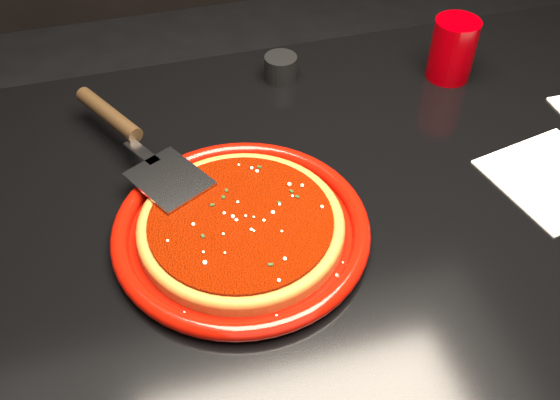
% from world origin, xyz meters
% --- Properties ---
extents(table, '(1.20, 0.80, 0.75)m').
position_xyz_m(table, '(0.00, 0.00, 0.38)').
color(table, black).
rests_on(table, floor).
extents(plate, '(0.42, 0.42, 0.02)m').
position_xyz_m(plate, '(-0.19, -0.03, 0.76)').
color(plate, '#750702').
rests_on(plate, table).
extents(pizza_crust, '(0.34, 0.34, 0.01)m').
position_xyz_m(pizza_crust, '(-0.19, -0.03, 0.77)').
color(pizza_crust, brown).
rests_on(pizza_crust, plate).
extents(pizza_crust_rim, '(0.34, 0.34, 0.02)m').
position_xyz_m(pizza_crust_rim, '(-0.19, -0.03, 0.77)').
color(pizza_crust_rim, brown).
rests_on(pizza_crust_rim, plate).
extents(pizza_sauce, '(0.30, 0.30, 0.01)m').
position_xyz_m(pizza_sauce, '(-0.19, -0.03, 0.78)').
color(pizza_sauce, '#600E00').
rests_on(pizza_sauce, plate).
extents(parmesan_dusting, '(0.23, 0.23, 0.01)m').
position_xyz_m(parmesan_dusting, '(-0.19, -0.03, 0.78)').
color(parmesan_dusting, '#FDF4C4').
rests_on(parmesan_dusting, plate).
extents(basil_flecks, '(0.21, 0.21, 0.00)m').
position_xyz_m(basil_flecks, '(-0.19, -0.03, 0.78)').
color(basil_flecks, black).
rests_on(basil_flecks, plate).
extents(pizza_server, '(0.25, 0.35, 0.03)m').
position_xyz_m(pizza_server, '(-0.29, 0.15, 0.79)').
color(pizza_server, '#AFB1B6').
rests_on(pizza_server, plate).
extents(cup, '(0.07, 0.07, 0.10)m').
position_xyz_m(cup, '(0.23, 0.23, 0.80)').
color(cup, '#8D0004').
rests_on(cup, table).
extents(napkin_a, '(0.19, 0.19, 0.00)m').
position_xyz_m(napkin_a, '(0.26, -0.05, 0.75)').
color(napkin_a, silver).
rests_on(napkin_a, table).
extents(ramekin, '(0.06, 0.06, 0.04)m').
position_xyz_m(ramekin, '(-0.04, 0.30, 0.77)').
color(ramekin, black).
rests_on(ramekin, table).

